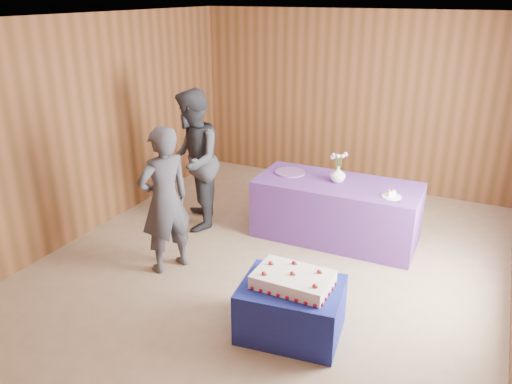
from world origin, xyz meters
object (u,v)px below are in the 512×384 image
Objects in this scene: cake_table at (291,309)px; sheet_cake at (293,279)px; guest_right at (193,161)px; vase at (338,174)px; serving_table at (336,210)px; guest_left at (165,201)px.

sheet_cake is (0.01, 0.01, 0.31)m from cake_table.
guest_right reaches higher than cake_table.
vase is 0.11× the size of guest_right.
guest_left reaches higher than serving_table.
cake_table is 2.15m from vase.
vase reaches higher than serving_table.
vase is 1.85m from guest_right.
sheet_cake is 3.56× the size of vase.
sheet_cake is 0.39× the size of guest_right.
guest_right is at bearing -164.19° from vase.
guest_right is at bearing -138.50° from guest_left.
guest_right reaches higher than vase.
sheet_cake is 1.78m from guest_left.
vase reaches higher than cake_table.
guest_left is (-1.69, 0.47, 0.58)m from cake_table.
cake_table is at bearing 99.11° from guest_left.
guest_left reaches higher than vase.
serving_table is 10.03× the size of vase.
serving_table is at bearing 88.86° from cake_table.
guest_right is (-1.77, -0.50, 0.06)m from vase.
cake_table is at bearing 22.40° from guest_right.
sheet_cake is at bearing -83.25° from vase.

